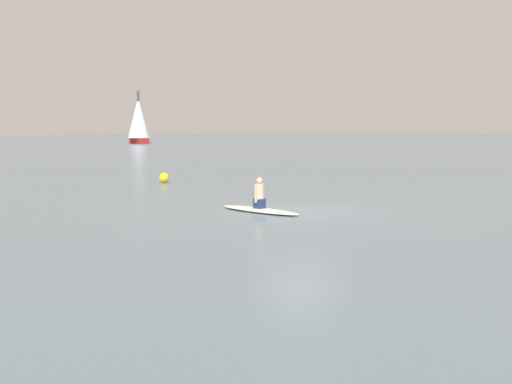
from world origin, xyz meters
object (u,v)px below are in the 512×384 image
(surfboard, at_px, (259,210))
(sailboat_far_left, at_px, (139,119))
(buoy_marker, at_px, (164,178))
(person_paddler, at_px, (259,194))

(surfboard, relative_size, sailboat_far_left, 0.36)
(surfboard, distance_m, sailboat_far_left, 78.67)
(sailboat_far_left, relative_size, buoy_marker, 17.59)
(person_paddler, height_order, sailboat_far_left, sailboat_far_left)
(surfboard, bearing_deg, buoy_marker, -23.28)
(sailboat_far_left, bearing_deg, buoy_marker, -19.30)
(person_paddler, distance_m, buoy_marker, 10.34)
(surfboard, xyz_separation_m, buoy_marker, (10.22, -1.55, 0.17))
(person_paddler, xyz_separation_m, sailboat_far_left, (74.16, -25.99, 3.27))
(person_paddler, bearing_deg, surfboard, 30.34)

